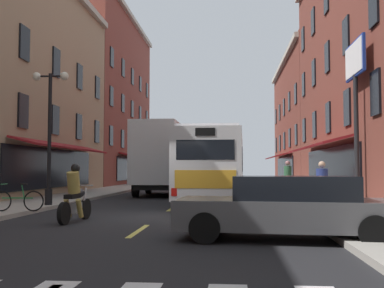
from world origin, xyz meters
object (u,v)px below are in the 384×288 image
object	(u,v)px
transit_bus	(215,166)
pedestrian_far	(288,177)
box_truck	(160,159)
sedan_near	(289,207)
pedestrian_mid	(288,178)
pedestrian_near	(322,186)
street_lamp_twin	(50,131)
bicycle_mid	(18,200)
sedan_mid	(183,179)
motorcycle_rider	(75,197)
billboard_sign	(355,83)

from	to	relation	value
transit_bus	pedestrian_far	distance (m)	5.51
box_truck	sedan_near	xyz separation A→B (m)	(5.22, -16.10, -1.37)
transit_bus	pedestrian_mid	world-z (taller)	transit_bus
sedan_near	pedestrian_far	bearing A→B (deg)	83.06
box_truck	sedan_near	bearing A→B (deg)	-72.04
pedestrian_near	street_lamp_twin	world-z (taller)	street_lamp_twin
bicycle_mid	pedestrian_far	distance (m)	15.22
box_truck	pedestrian_mid	size ratio (longest dim) A/B	3.76
pedestrian_mid	bicycle_mid	bearing A→B (deg)	-32.00
sedan_mid	pedestrian_mid	bearing A→B (deg)	-65.44
sedan_mid	street_lamp_twin	bearing A→B (deg)	-99.04
pedestrian_mid	sedan_near	bearing A→B (deg)	11.05
motorcycle_rider	transit_bus	bearing A→B (deg)	68.09
billboard_sign	sedan_near	bearing A→B (deg)	-113.90
pedestrian_near	box_truck	bearing A→B (deg)	-42.57
box_truck	sedan_mid	bearing A→B (deg)	89.09
pedestrian_mid	motorcycle_rider	bearing A→B (deg)	-18.43
pedestrian_near	street_lamp_twin	bearing A→B (deg)	2.29
billboard_sign	sedan_near	xyz separation A→B (m)	(-3.57, -8.06, -4.13)
box_truck	bicycle_mid	bearing A→B (deg)	-103.99
box_truck	motorcycle_rider	distance (m)	13.34
pedestrian_mid	pedestrian_far	bearing A→B (deg)	-169.49
bicycle_mid	pedestrian_mid	bearing A→B (deg)	40.12
transit_bus	pedestrian_near	distance (m)	8.15
pedestrian_near	street_lamp_twin	xyz separation A→B (m)	(-9.80, 2.46, 1.99)
sedan_mid	pedestrian_far	size ratio (longest dim) A/B	2.42
sedan_mid	street_lamp_twin	distance (m)	20.09
box_truck	pedestrian_far	bearing A→B (deg)	-1.67
billboard_sign	street_lamp_twin	world-z (taller)	billboard_sign
sedan_near	sedan_mid	world-z (taller)	sedan_mid
pedestrian_near	pedestrian_far	size ratio (longest dim) A/B	0.90
transit_bus	motorcycle_rider	distance (m)	9.96
transit_bus	sedan_mid	world-z (taller)	transit_bus
street_lamp_twin	sedan_mid	bearing A→B (deg)	80.96
sedan_near	motorcycle_rider	bearing A→B (deg)	153.35
motorcycle_rider	bicycle_mid	size ratio (longest dim) A/B	1.21
pedestrian_near	pedestrian_mid	xyz separation A→B (m)	(-0.12, 7.84, 0.06)
box_truck	pedestrian_far	distance (m)	7.22
sedan_near	bicycle_mid	distance (m)	9.27
sedan_mid	bicycle_mid	world-z (taller)	sedan_mid
billboard_sign	pedestrian_near	world-z (taller)	billboard_sign
box_truck	motorcycle_rider	world-z (taller)	box_truck
pedestrian_mid	pedestrian_far	size ratio (longest dim) A/B	0.98
box_truck	street_lamp_twin	size ratio (longest dim) A/B	1.30
billboard_sign	pedestrian_far	bearing A→B (deg)	101.81
billboard_sign	box_truck	xyz separation A→B (m)	(-8.79, 8.04, -2.76)
box_truck	bicycle_mid	xyz separation A→B (m)	(-2.90, -11.63, -1.56)
pedestrian_near	pedestrian_mid	distance (m)	7.84
street_lamp_twin	motorcycle_rider	bearing A→B (deg)	-59.94
billboard_sign	pedestrian_far	size ratio (longest dim) A/B	3.50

